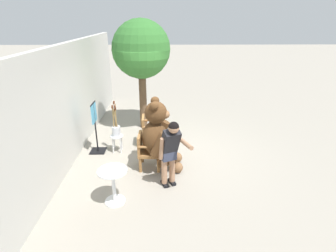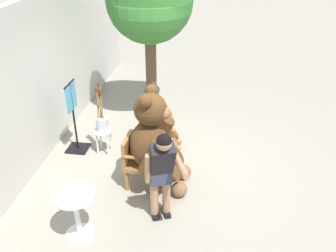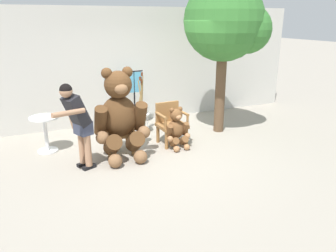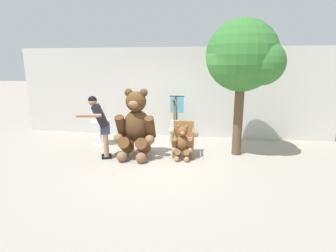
{
  "view_description": "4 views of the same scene",
  "coord_description": "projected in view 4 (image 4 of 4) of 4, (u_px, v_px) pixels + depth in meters",
  "views": [
    {
      "loc": [
        -6.06,
        0.07,
        3.35
      ],
      "look_at": [
        0.09,
        -0.03,
        0.79
      ],
      "focal_mm": 28.0,
      "sensor_mm": 36.0,
      "label": 1
    },
    {
      "loc": [
        -5.46,
        -0.76,
        3.93
      ],
      "look_at": [
        0.31,
        0.12,
        0.61
      ],
      "focal_mm": 40.0,
      "sensor_mm": 36.0,
      "label": 2
    },
    {
      "loc": [
        -2.12,
        -5.47,
        2.54
      ],
      "look_at": [
        0.28,
        -0.04,
        0.57
      ],
      "focal_mm": 35.0,
      "sensor_mm": 36.0,
      "label": 3
    },
    {
      "loc": [
        1.13,
        -5.92,
        2.24
      ],
      "look_at": [
        0.27,
        -0.12,
        0.89
      ],
      "focal_mm": 28.0,
      "sensor_mm": 36.0,
      "label": 4
    }
  ],
  "objects": [
    {
      "name": "wooden_chair_left",
      "position": [
        139.0,
        136.0,
        6.81
      ],
      "size": [
        0.57,
        0.53,
        0.86
      ],
      "color": "olive",
      "rests_on": "ground"
    },
    {
      "name": "wooden_chair_right",
      "position": [
        183.0,
        138.0,
        6.64
      ],
      "size": [
        0.58,
        0.54,
        0.86
      ],
      "color": "olive",
      "rests_on": "ground"
    },
    {
      "name": "round_side_table",
      "position": [
        101.0,
        129.0,
        7.54
      ],
      "size": [
        0.56,
        0.56,
        0.72
      ],
      "color": "silver",
      "rests_on": "ground"
    },
    {
      "name": "ground_plane",
      "position": [
        158.0,
        160.0,
        6.37
      ],
      "size": [
        60.0,
        60.0,
        0.0
      ],
      "primitive_type": "plane",
      "color": "gray"
    },
    {
      "name": "white_stool",
      "position": [
        174.0,
        133.0,
        7.53
      ],
      "size": [
        0.34,
        0.34,
        0.46
      ],
      "color": "silver",
      "rests_on": "ground"
    },
    {
      "name": "clothing_display_stand",
      "position": [
        177.0,
        117.0,
        7.97
      ],
      "size": [
        0.44,
        0.4,
        1.36
      ],
      "color": "black",
      "rests_on": "ground"
    },
    {
      "name": "patio_tree",
      "position": [
        245.0,
        58.0,
        6.21
      ],
      "size": [
        1.81,
        1.72,
        3.34
      ],
      "color": "brown",
      "rests_on": "ground"
    },
    {
      "name": "teddy_bear_large",
      "position": [
        136.0,
        124.0,
        6.46
      ],
      "size": [
        1.02,
        0.97,
        1.7
      ],
      "color": "#4C3019",
      "rests_on": "ground"
    },
    {
      "name": "person_visitor",
      "position": [
        101.0,
        122.0,
        6.31
      ],
      "size": [
        0.69,
        0.67,
        1.55
      ],
      "color": "black",
      "rests_on": "ground"
    },
    {
      "name": "brush_bucket",
      "position": [
        174.0,
        122.0,
        7.47
      ],
      "size": [
        0.22,
        0.22,
        0.94
      ],
      "color": "silver",
      "rests_on": "white_stool"
    },
    {
      "name": "back_wall",
      "position": [
        171.0,
        93.0,
        8.37
      ],
      "size": [
        10.0,
        0.16,
        2.8
      ],
      "primitive_type": "cube",
      "color": "beige",
      "rests_on": "ground"
    },
    {
      "name": "teddy_bear_small",
      "position": [
        182.0,
        142.0,
        6.37
      ],
      "size": [
        0.51,
        0.49,
        0.85
      ],
      "color": "brown",
      "rests_on": "ground"
    }
  ]
}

